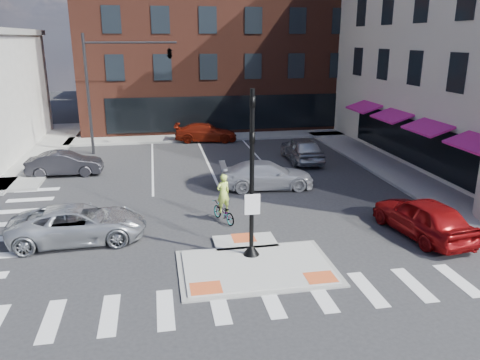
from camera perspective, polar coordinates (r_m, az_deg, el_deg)
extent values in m
plane|color=#28282B|center=(16.99, 1.66, -9.98)|extent=(120.00, 120.00, 0.00)
cube|color=gray|center=(16.54, 2.03, -10.66)|extent=(5.40, 3.60, 0.06)
cube|color=#A8A8A3|center=(16.53, 2.03, -10.57)|extent=(5.00, 3.20, 0.12)
cube|color=#A8A8A3|center=(18.38, 0.61, -7.60)|extent=(2.40, 1.40, 0.12)
cube|color=#E25727|center=(15.19, -4.17, -12.99)|extent=(1.00, 0.80, 0.01)
cube|color=#E25727|center=(15.97, 9.79, -11.61)|extent=(1.00, 0.80, 0.01)
cube|color=#E25727|center=(18.62, 0.44, -7.04)|extent=(0.90, 0.90, 0.01)
cube|color=gray|center=(36.47, -22.53, 3.58)|extent=(3.00, 20.00, 0.15)
cube|color=gray|center=(29.49, 18.38, 1.09)|extent=(3.00, 24.00, 0.15)
cube|color=gray|center=(38.10, -0.82, 5.40)|extent=(26.00, 3.00, 0.15)
cube|color=#4E2318|center=(47.22, -2.98, 16.68)|extent=(24.00, 18.00, 15.00)
cube|color=black|center=(38.76, -1.08, 8.19)|extent=(20.00, 0.12, 2.80)
cube|color=black|center=(29.71, 20.71, 4.20)|extent=(0.12, 16.00, 2.60)
cube|color=#D81C90|center=(24.20, 26.77, 4.06)|extent=(1.46, 3.00, 0.58)
cube|color=#D81C90|center=(29.11, 19.80, 6.77)|extent=(1.46, 3.00, 0.58)
cube|color=#D81C90|center=(34.37, 14.85, 8.62)|extent=(1.46, 3.00, 0.58)
cube|color=slate|center=(66.87, -11.44, 14.31)|extent=(10.00, 12.00, 10.00)
cube|color=brown|center=(69.90, -0.36, 15.55)|extent=(12.00, 12.00, 12.00)
cone|color=black|center=(17.19, 1.39, -8.37)|extent=(0.60, 0.60, 0.45)
cylinder|color=black|center=(16.18, 1.46, 0.82)|extent=(0.16, 0.16, 5.80)
cube|color=white|center=(16.41, 1.52, -2.99)|extent=(0.55, 0.04, 0.75)
imported|color=black|center=(15.72, 1.52, 8.19)|extent=(0.18, 0.22, 1.10)
imported|color=black|center=(15.95, 1.48, 3.92)|extent=(0.18, 0.22, 1.10)
cylinder|color=black|center=(33.29, -18.01, 9.76)|extent=(0.20, 0.20, 8.00)
cylinder|color=black|center=(32.83, -13.18, 16.01)|extent=(6.00, 0.14, 0.14)
imported|color=black|center=(32.84, -8.59, 15.20)|extent=(0.48, 2.24, 0.90)
imported|color=silver|center=(19.45, -19.07, -5.05)|extent=(5.26, 2.58, 1.44)
imported|color=maroon|center=(20.21, 21.39, -4.21)|extent=(2.57, 4.96, 1.61)
imported|color=silver|center=(24.84, 3.26, 0.61)|extent=(5.10, 2.35, 1.44)
imported|color=#242428|center=(29.04, -20.58, 1.90)|extent=(4.24, 1.53, 1.39)
imported|color=#A1A4A8|center=(30.52, 7.54, 3.76)|extent=(1.97, 4.78, 1.62)
imported|color=maroon|center=(36.40, -4.19, 5.80)|extent=(4.97, 2.61, 1.38)
imported|color=#3F3F44|center=(20.37, -2.04, -3.91)|extent=(1.18, 1.79, 0.89)
imported|color=#C0E751|center=(20.08, -2.06, -1.62)|extent=(0.73, 0.61, 1.70)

